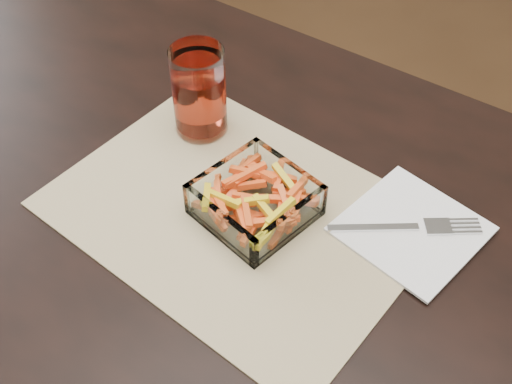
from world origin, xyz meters
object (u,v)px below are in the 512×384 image
(fork, at_px, (410,227))
(glass_bowl, at_px, (255,202))
(tumbler, at_px, (199,94))
(dining_table, at_px, (248,305))

(fork, bearing_deg, glass_bowl, -99.79)
(tumbler, height_order, fork, tumbler)
(glass_bowl, bearing_deg, tumbler, 150.25)
(fork, bearing_deg, tumbler, -126.91)
(tumbler, relative_size, fork, 0.80)
(dining_table, xyz_separation_m, glass_bowl, (-0.04, 0.07, 0.11))
(dining_table, relative_size, glass_bowl, 10.87)
(tumbler, bearing_deg, fork, -0.58)
(dining_table, xyz_separation_m, tumbler, (-0.19, 0.16, 0.15))
(tumbler, xyz_separation_m, fork, (0.33, -0.00, -0.05))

